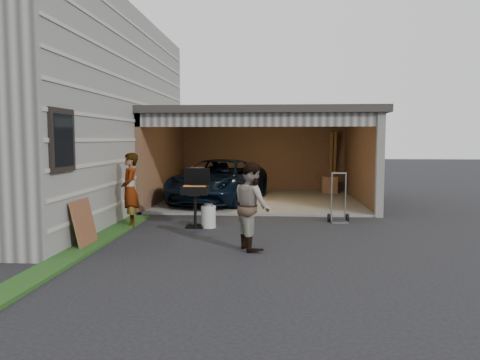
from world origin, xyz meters
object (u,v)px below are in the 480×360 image
(hand_truck, at_px, (339,213))
(bbq_grill, at_px, (195,192))
(minivan, at_px, (219,182))
(man, at_px, (252,206))
(plywood_panel, at_px, (84,223))
(woman, at_px, (130,190))
(propane_tank, at_px, (208,217))

(hand_truck, bearing_deg, bbq_grill, -170.05)
(minivan, relative_size, man, 2.95)
(plywood_panel, distance_m, hand_truck, 5.93)
(woman, height_order, man, woman)
(bbq_grill, height_order, hand_truck, bbq_grill)
(hand_truck, bearing_deg, woman, -173.76)
(minivan, xyz_separation_m, propane_tank, (0.26, -4.09, -0.41))
(minivan, relative_size, bbq_grill, 3.50)
(minivan, xyz_separation_m, man, (1.36, -6.09, 0.14))
(propane_tank, height_order, hand_truck, hand_truck)
(minivan, xyz_separation_m, bbq_grill, (-0.04, -4.07, 0.15))
(minivan, height_order, hand_truck, minivan)
(man, xyz_separation_m, hand_truck, (1.96, 2.93, -0.57))
(minivan, distance_m, man, 6.24)
(minivan, distance_m, plywood_panel, 6.43)
(minivan, height_order, bbq_grill, bbq_grill)
(propane_tank, bearing_deg, man, -61.28)
(man, height_order, propane_tank, man)
(minivan, distance_m, propane_tank, 4.11)
(propane_tank, relative_size, plywood_panel, 0.55)
(bbq_grill, bearing_deg, man, -55.29)
(propane_tank, xyz_separation_m, plywood_panel, (-2.04, -2.09, 0.20))
(man, bearing_deg, plywood_panel, 68.43)
(man, height_order, bbq_grill, man)
(woman, distance_m, propane_tank, 1.90)
(man, relative_size, hand_truck, 1.31)
(man, bearing_deg, minivan, -10.61)
(bbq_grill, relative_size, hand_truck, 1.11)
(woman, bearing_deg, plywood_panel, -24.93)
(minivan, distance_m, bbq_grill, 4.07)
(minivan, height_order, plywood_panel, minivan)
(woman, xyz_separation_m, propane_tank, (1.80, 0.05, -0.60))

